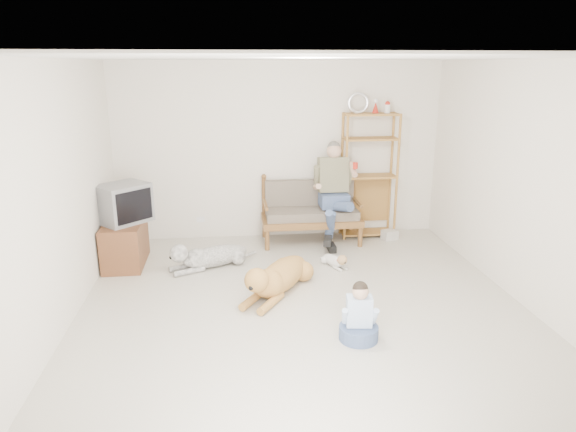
{
  "coord_description": "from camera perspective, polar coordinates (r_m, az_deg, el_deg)",
  "views": [
    {
      "loc": [
        -0.78,
        -5.07,
        2.64
      ],
      "look_at": [
        -0.07,
        1.0,
        0.83
      ],
      "focal_mm": 32.0,
      "sensor_mm": 36.0,
      "label": 1
    }
  ],
  "objects": [
    {
      "name": "crt_tv",
      "position": [
        7.19,
        -17.8,
        1.36
      ],
      "size": [
        0.79,
        0.79,
        0.52
      ],
      "rotation": [
        0.0,
        0.0,
        -0.8
      ],
      "color": "slate",
      "rests_on": "tv_stand"
    },
    {
      "name": "child",
      "position": [
        5.22,
        7.9,
        -11.24
      ],
      "size": [
        0.39,
        0.39,
        0.62
      ],
      "rotation": [
        0.0,
        0.0,
        -0.12
      ],
      "color": "#4C5A8C",
      "rests_on": "ground"
    },
    {
      "name": "loveseat",
      "position": [
        7.89,
        2.53,
        0.64
      ],
      "size": [
        1.51,
        0.71,
        0.95
      ],
      "rotation": [
        0.0,
        0.0,
        -0.01
      ],
      "color": "brown",
      "rests_on": "ground"
    },
    {
      "name": "wall_right",
      "position": [
        6.18,
        25.64,
        2.81
      ],
      "size": [
        0.0,
        5.5,
        5.5
      ],
      "primitive_type": "plane",
      "rotation": [
        1.57,
        0.0,
        -1.57
      ],
      "color": "silver",
      "rests_on": "ground"
    },
    {
      "name": "etagere",
      "position": [
        8.09,
        8.98,
        4.57
      ],
      "size": [
        0.86,
        0.38,
        2.25
      ],
      "color": "#A86F34",
      "rests_on": "ground"
    },
    {
      "name": "shaggy_dog",
      "position": [
        7.0,
        -8.94,
        -4.44
      ],
      "size": [
        1.24,
        0.68,
        0.4
      ],
      "rotation": [
        0.0,
        0.0,
        -1.14
      ],
      "color": "white",
      "rests_on": "ground"
    },
    {
      "name": "ceiling",
      "position": [
        5.13,
        2.18,
        17.17
      ],
      "size": [
        5.5,
        5.5,
        0.0
      ],
      "primitive_type": "plane",
      "rotation": [
        3.14,
        0.0,
        0.0
      ],
      "color": "white",
      "rests_on": "ground"
    },
    {
      "name": "wall_front",
      "position": [
        2.77,
        10.77,
        -11.59
      ],
      "size": [
        5.0,
        0.0,
        5.0
      ],
      "primitive_type": "plane",
      "rotation": [
        -1.57,
        0.0,
        0.0
      ],
      "color": "silver",
      "rests_on": "ground"
    },
    {
      "name": "man",
      "position": [
        7.69,
        5.11,
        1.87
      ],
      "size": [
        0.58,
        0.84,
        1.35
      ],
      "color": "#4C5A8C",
      "rests_on": "loveseat"
    },
    {
      "name": "book_stack",
      "position": [
        8.2,
        11.24,
        -2.06
      ],
      "size": [
        0.27,
        0.23,
        0.15
      ],
      "primitive_type": "cube",
      "rotation": [
        0.0,
        0.0,
        0.29
      ],
      "color": "white",
      "rests_on": "ground"
    },
    {
      "name": "wall_left",
      "position": [
        5.51,
        -24.65,
        1.43
      ],
      "size": [
        0.0,
        5.5,
        5.5
      ],
      "primitive_type": "plane",
      "rotation": [
        1.57,
        0.0,
        1.57
      ],
      "color": "silver",
      "rests_on": "ground"
    },
    {
      "name": "wall_back",
      "position": [
        7.97,
        -0.97,
        7.19
      ],
      "size": [
        5.0,
        0.0,
        5.0
      ],
      "primitive_type": "plane",
      "rotation": [
        1.57,
        0.0,
        0.0
      ],
      "color": "silver",
      "rests_on": "ground"
    },
    {
      "name": "floor",
      "position": [
        5.77,
        1.88,
        -10.73
      ],
      "size": [
        5.5,
        5.5,
        0.0
      ],
      "primitive_type": "plane",
      "color": "beige",
      "rests_on": "ground"
    },
    {
      "name": "wall_outlet",
      "position": [
        8.16,
        -9.69,
        -0.39
      ],
      "size": [
        0.12,
        0.02,
        0.08
      ],
      "primitive_type": "cube",
      "color": "silver",
      "rests_on": "ground"
    },
    {
      "name": "terrier",
      "position": [
        6.99,
        5.32,
        -4.96
      ],
      "size": [
        0.32,
        0.52,
        0.21
      ],
      "rotation": [
        0.0,
        0.0,
        0.45
      ],
      "color": "silver",
      "rests_on": "ground"
    },
    {
      "name": "tv_stand",
      "position": [
        7.34,
        -17.69,
        -2.9
      ],
      "size": [
        0.5,
        0.9,
        0.6
      ],
      "rotation": [
        0.0,
        0.0,
        0.0
      ],
      "color": "brown",
      "rests_on": "ground"
    },
    {
      "name": "golden_retriever",
      "position": [
        6.16,
        -1.25,
        -6.84
      ],
      "size": [
        0.97,
        1.42,
        0.49
      ],
      "rotation": [
        0.0,
        0.0,
        -0.58
      ],
      "color": "#A36938",
      "rests_on": "ground"
    }
  ]
}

